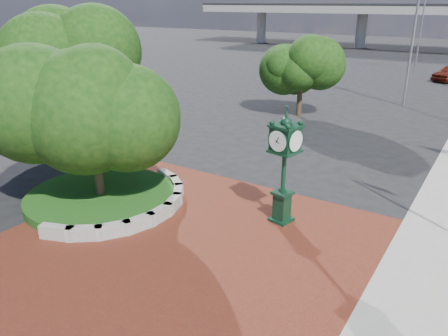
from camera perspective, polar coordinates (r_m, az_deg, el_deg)
ground at (r=15.93m, az=-3.34°, el=-8.55°), size 200.00×200.00×0.00m
plaza at (r=15.23m, az=-5.58°, el=-10.02°), size 12.00×12.00×0.04m
planter_wall at (r=17.37m, az=-10.65°, el=-5.26°), size 2.96×6.77×0.54m
grass_bed at (r=18.92m, az=-15.74°, el=-3.68°), size 6.10×6.10×0.40m
tree_planter at (r=17.80m, az=-16.85°, el=6.70°), size 5.20×5.20×6.33m
tree_northwest at (r=26.95m, az=-20.30°, el=11.78°), size 5.60×5.60×6.93m
tree_street at (r=31.95m, az=10.06°, el=12.38°), size 4.40×4.40×5.45m
post_clock at (r=15.88m, az=7.87°, el=0.82°), size 1.06×1.06×4.41m
street_lamp_near at (r=37.11m, az=24.00°, el=16.56°), size 2.25×0.96×10.39m
street_lamp_far at (r=56.90m, az=24.65°, el=16.78°), size 2.09×0.32×9.33m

